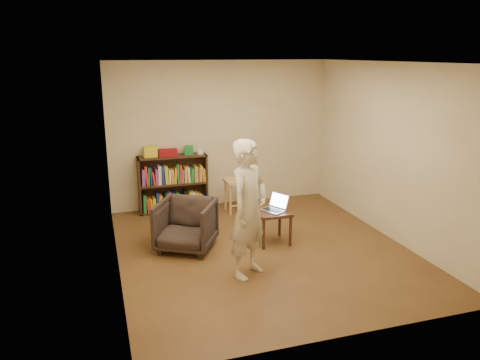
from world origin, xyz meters
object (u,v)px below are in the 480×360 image
object	(u,v)px
bookshelf	(173,187)
side_table	(272,216)
stool	(237,186)
laptop	(275,206)
person	(249,209)
armchair	(186,225)

from	to	relation	value
bookshelf	side_table	distance (m)	2.21
stool	laptop	distance (m)	1.47
stool	side_table	xyz separation A→B (m)	(0.09, -1.50, -0.06)
laptop	person	bearing A→B (deg)	-67.21
armchair	side_table	size ratio (longest dim) A/B	1.61
side_table	laptop	bearing A→B (deg)	29.85
bookshelf	side_table	bearing A→B (deg)	-58.82
bookshelf	armchair	distance (m)	1.75
bookshelf	laptop	size ratio (longest dim) A/B	2.72
side_table	laptop	size ratio (longest dim) A/B	1.10
stool	side_table	world-z (taller)	stool
stool	side_table	distance (m)	1.50
armchair	side_table	bearing A→B (deg)	22.70
stool	armchair	xyz separation A→B (m)	(-1.16, -1.35, -0.11)
person	stool	bearing A→B (deg)	38.08
armchair	laptop	size ratio (longest dim) A/B	1.77
stool	bookshelf	bearing A→B (deg)	159.55
armchair	person	bearing A→B (deg)	-30.37
side_table	laptop	distance (m)	0.15
stool	side_table	size ratio (longest dim) A/B	1.20
stool	side_table	bearing A→B (deg)	-86.57
bookshelf	laptop	bearing A→B (deg)	-57.14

